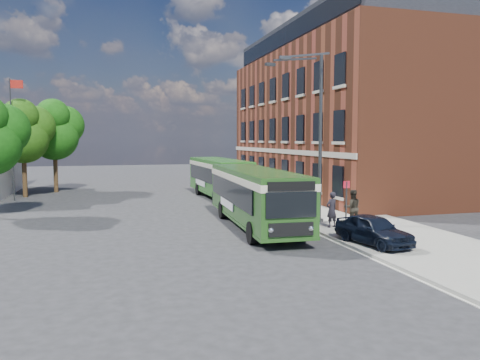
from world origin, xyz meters
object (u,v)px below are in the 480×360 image
object	(u,v)px
street_lamp	(314,135)
parked_car	(373,229)
bus_front	(255,192)
bus_rear	(219,175)

from	to	relation	value
street_lamp	parked_car	xyz separation A→B (m)	(0.16, -5.67, -4.00)
street_lamp	parked_car	world-z (taller)	street_lamp
street_lamp	parked_car	bearing A→B (deg)	-88.34
bus_front	street_lamp	bearing A→B (deg)	-3.94
bus_front	bus_rear	xyz separation A→B (m)	(1.00, 12.35, -0.00)
bus_rear	parked_car	size ratio (longest dim) A/B	2.82
bus_rear	parked_car	world-z (taller)	bus_rear
bus_front	bus_rear	distance (m)	12.39
bus_front	bus_rear	world-z (taller)	same
street_lamp	bus_rear	world-z (taller)	street_lamp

